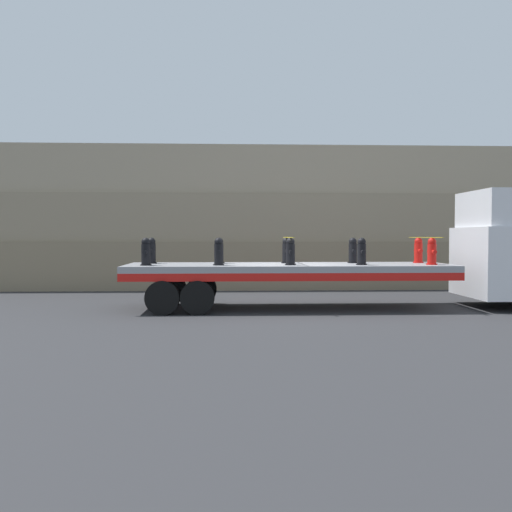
{
  "coord_description": "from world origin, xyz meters",
  "views": [
    {
      "loc": [
        -1.58,
        -15.29,
        1.95
      ],
      "look_at": [
        -0.87,
        0.0,
        1.42
      ],
      "focal_mm": 40.0,
      "sensor_mm": 36.0,
      "label": 1
    }
  ],
  "objects_px": {
    "fire_hydrant_black_near_3": "(362,252)",
    "fire_hydrant_black_far_3": "(353,251)",
    "fire_hydrant_black_far_1": "(219,251)",
    "fire_hydrant_black_far_2": "(286,251)",
    "fire_hydrant_red_far_4": "(418,251)",
    "fire_hydrant_black_far_0": "(152,251)",
    "fire_hydrant_red_near_4": "(432,252)",
    "fire_hydrant_black_near_1": "(219,252)",
    "truck_cab": "(512,250)",
    "flatbed_trailer": "(269,272)",
    "fire_hydrant_black_near_0": "(146,252)",
    "fire_hydrant_black_near_2": "(291,252)"
  },
  "relations": [
    {
      "from": "fire_hydrant_black_near_3",
      "to": "fire_hydrant_black_far_2",
      "type": "bearing_deg",
      "value": 150.1
    },
    {
      "from": "flatbed_trailer",
      "to": "fire_hydrant_black_far_0",
      "type": "bearing_deg",
      "value": 170.51
    },
    {
      "from": "fire_hydrant_black_far_1",
      "to": "fire_hydrant_black_far_3",
      "type": "distance_m",
      "value": 3.74
    },
    {
      "from": "fire_hydrant_black_far_3",
      "to": "fire_hydrant_red_far_4",
      "type": "height_order",
      "value": "same"
    },
    {
      "from": "truck_cab",
      "to": "fire_hydrant_black_near_0",
      "type": "height_order",
      "value": "truck_cab"
    },
    {
      "from": "fire_hydrant_black_near_0",
      "to": "fire_hydrant_black_near_1",
      "type": "bearing_deg",
      "value": 0.0
    },
    {
      "from": "fire_hydrant_black_near_0",
      "to": "fire_hydrant_black_near_1",
      "type": "distance_m",
      "value": 1.87
    },
    {
      "from": "fire_hydrant_black_near_1",
      "to": "fire_hydrant_black_far_1",
      "type": "xyz_separation_m",
      "value": [
        0.0,
        1.08,
        0.0
      ]
    },
    {
      "from": "fire_hydrant_black_far_0",
      "to": "fire_hydrant_black_near_1",
      "type": "distance_m",
      "value": 2.16
    },
    {
      "from": "truck_cab",
      "to": "fire_hydrant_black_near_2",
      "type": "height_order",
      "value": "truck_cab"
    },
    {
      "from": "fire_hydrant_black_near_2",
      "to": "truck_cab",
      "type": "bearing_deg",
      "value": 4.99
    },
    {
      "from": "fire_hydrant_black_far_0",
      "to": "fire_hydrant_black_near_2",
      "type": "relative_size",
      "value": 1.0
    },
    {
      "from": "fire_hydrant_black_near_2",
      "to": "fire_hydrant_red_near_4",
      "type": "distance_m",
      "value": 3.74
    },
    {
      "from": "fire_hydrant_black_far_0",
      "to": "fire_hydrant_black_far_1",
      "type": "xyz_separation_m",
      "value": [
        1.87,
        0.0,
        0.0
      ]
    },
    {
      "from": "fire_hydrant_black_near_3",
      "to": "fire_hydrant_black_far_3",
      "type": "height_order",
      "value": "same"
    },
    {
      "from": "truck_cab",
      "to": "fire_hydrant_black_near_0",
      "type": "xyz_separation_m",
      "value": [
        -9.9,
        -0.54,
        -0.03
      ]
    },
    {
      "from": "fire_hydrant_black_near_0",
      "to": "fire_hydrant_black_far_2",
      "type": "xyz_separation_m",
      "value": [
        3.74,
        1.08,
        0.0
      ]
    },
    {
      "from": "fire_hydrant_black_far_2",
      "to": "fire_hydrant_black_near_3",
      "type": "height_order",
      "value": "same"
    },
    {
      "from": "fire_hydrant_black_far_2",
      "to": "fire_hydrant_red_far_4",
      "type": "distance_m",
      "value": 3.74
    },
    {
      "from": "truck_cab",
      "to": "fire_hydrant_black_far_3",
      "type": "bearing_deg",
      "value": 172.86
    },
    {
      "from": "fire_hydrant_black_far_1",
      "to": "fire_hydrant_black_near_3",
      "type": "xyz_separation_m",
      "value": [
        3.74,
        -1.08,
        0.0
      ]
    },
    {
      "from": "truck_cab",
      "to": "flatbed_trailer",
      "type": "xyz_separation_m",
      "value": [
        -6.68,
        0.0,
        -0.6
      ]
    },
    {
      "from": "fire_hydrant_red_near_4",
      "to": "fire_hydrant_black_near_0",
      "type": "bearing_deg",
      "value": 180.0
    },
    {
      "from": "fire_hydrant_black_far_1",
      "to": "fire_hydrant_red_near_4",
      "type": "relative_size",
      "value": 1.0
    },
    {
      "from": "fire_hydrant_black_near_1",
      "to": "fire_hydrant_black_near_3",
      "type": "bearing_deg",
      "value": 0.0
    },
    {
      "from": "fire_hydrant_black_far_0",
      "to": "fire_hydrant_black_far_1",
      "type": "distance_m",
      "value": 1.87
    },
    {
      "from": "truck_cab",
      "to": "fire_hydrant_black_near_2",
      "type": "relative_size",
      "value": 4.47
    },
    {
      "from": "truck_cab",
      "to": "fire_hydrant_red_near_4",
      "type": "distance_m",
      "value": 2.48
    },
    {
      "from": "fire_hydrant_black_near_3",
      "to": "fire_hydrant_black_near_1",
      "type": "bearing_deg",
      "value": 180.0
    },
    {
      "from": "truck_cab",
      "to": "fire_hydrant_red_near_4",
      "type": "xyz_separation_m",
      "value": [
        -2.42,
        -0.54,
        -0.03
      ]
    },
    {
      "from": "flatbed_trailer",
      "to": "fire_hydrant_red_far_4",
      "type": "distance_m",
      "value": 4.33
    },
    {
      "from": "fire_hydrant_black_far_1",
      "to": "fire_hydrant_black_far_2",
      "type": "bearing_deg",
      "value": 0.0
    },
    {
      "from": "fire_hydrant_black_far_1",
      "to": "fire_hydrant_black_far_2",
      "type": "distance_m",
      "value": 1.87
    },
    {
      "from": "fire_hydrant_black_near_1",
      "to": "fire_hydrant_black_near_3",
      "type": "height_order",
      "value": "same"
    },
    {
      "from": "truck_cab",
      "to": "fire_hydrant_black_near_2",
      "type": "distance_m",
      "value": 6.18
    },
    {
      "from": "truck_cab",
      "to": "fire_hydrant_black_far_3",
      "type": "height_order",
      "value": "truck_cab"
    },
    {
      "from": "fire_hydrant_black_near_0",
      "to": "fire_hydrant_black_far_0",
      "type": "bearing_deg",
      "value": 90.0
    },
    {
      "from": "fire_hydrant_red_near_4",
      "to": "fire_hydrant_black_far_1",
      "type": "bearing_deg",
      "value": 169.15
    },
    {
      "from": "fire_hydrant_black_far_0",
      "to": "fire_hydrant_black_near_3",
      "type": "xyz_separation_m",
      "value": [
        5.61,
        -1.08,
        0.0
      ]
    },
    {
      "from": "fire_hydrant_black_far_0",
      "to": "fire_hydrant_black_far_1",
      "type": "relative_size",
      "value": 1.0
    },
    {
      "from": "truck_cab",
      "to": "fire_hydrant_black_far_0",
      "type": "xyz_separation_m",
      "value": [
        -9.9,
        0.54,
        -0.03
      ]
    },
    {
      "from": "fire_hydrant_black_far_1",
      "to": "fire_hydrant_black_near_1",
      "type": "bearing_deg",
      "value": -90.0
    },
    {
      "from": "fire_hydrant_black_near_3",
      "to": "fire_hydrant_black_far_0",
      "type": "bearing_deg",
      "value": 169.15
    },
    {
      "from": "fire_hydrant_black_far_1",
      "to": "flatbed_trailer",
      "type": "bearing_deg",
      "value": -21.76
    },
    {
      "from": "fire_hydrant_black_near_0",
      "to": "fire_hydrant_red_near_4",
      "type": "height_order",
      "value": "same"
    },
    {
      "from": "fire_hydrant_black_far_0",
      "to": "fire_hydrant_black_far_3",
      "type": "height_order",
      "value": "same"
    },
    {
      "from": "fire_hydrant_black_near_0",
      "to": "fire_hydrant_black_far_1",
      "type": "distance_m",
      "value": 2.16
    },
    {
      "from": "flatbed_trailer",
      "to": "fire_hydrant_black_near_3",
      "type": "xyz_separation_m",
      "value": [
        2.39,
        -0.54,
        0.57
      ]
    },
    {
      "from": "fire_hydrant_black_far_0",
      "to": "fire_hydrant_red_near_4",
      "type": "xyz_separation_m",
      "value": [
        7.48,
        -1.08,
        0.0
      ]
    },
    {
      "from": "fire_hydrant_black_near_3",
      "to": "flatbed_trailer",
      "type": "bearing_deg",
      "value": 167.34
    }
  ]
}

